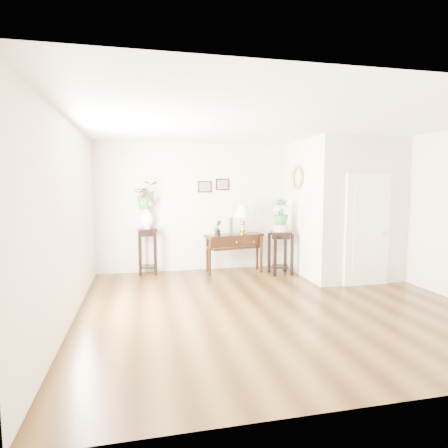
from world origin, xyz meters
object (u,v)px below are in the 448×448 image
object	(u,v)px
plant_stand_b	(280,253)
plant_stand_a	(147,251)
console_table	(234,253)
table_lamp	(243,218)

from	to	relation	value
plant_stand_b	plant_stand_a	bearing A→B (deg)	167.40
plant_stand_a	plant_stand_b	world-z (taller)	plant_stand_a
plant_stand_a	plant_stand_b	xyz separation A→B (m)	(2.76, -0.62, -0.03)
console_table	table_lamp	world-z (taller)	table_lamp
console_table	table_lamp	xyz separation A→B (m)	(0.19, 0.00, 0.77)
table_lamp	plant_stand_b	distance (m)	1.09
console_table	plant_stand_a	size ratio (longest dim) A/B	1.28
plant_stand_b	table_lamp	bearing A→B (deg)	153.80
table_lamp	plant_stand_a	distance (m)	2.16
plant_stand_a	plant_stand_b	size ratio (longest dim) A/B	1.07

